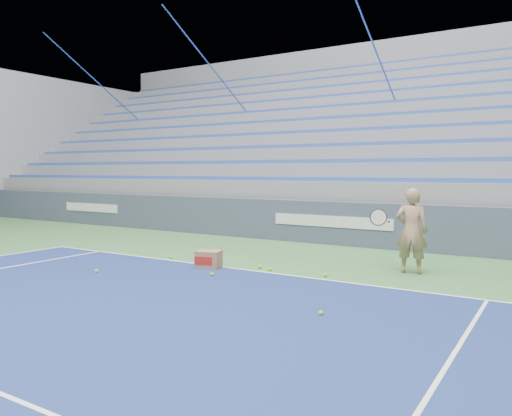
{
  "coord_description": "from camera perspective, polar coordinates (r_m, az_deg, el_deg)",
  "views": [
    {
      "loc": [
        5.02,
        4.09,
        1.89
      ],
      "look_at": [
        -0.15,
        12.38,
        1.15
      ],
      "focal_mm": 35.0,
      "sensor_mm": 36.0,
      "label": 1
    }
  ],
  "objects": [
    {
      "name": "tennis_ball_2",
      "position": [
        6.68,
        7.42,
        -11.83
      ],
      "size": [
        0.07,
        0.07,
        0.07
      ],
      "primitive_type": "sphere",
      "color": "#A0D12A",
      "rests_on": "ground"
    },
    {
      "name": "tennis_ball_1",
      "position": [
        9.43,
        1.66,
        -7.02
      ],
      "size": [
        0.07,
        0.07,
        0.07
      ],
      "primitive_type": "sphere",
      "color": "#A0D12A",
      "rests_on": "ground"
    },
    {
      "name": "tennis_ball_4",
      "position": [
        9.68,
        0.46,
        -6.72
      ],
      "size": [
        0.07,
        0.07,
        0.07
      ],
      "primitive_type": "sphere",
      "color": "#A0D12A",
      "rests_on": "ground"
    },
    {
      "name": "tennis_ball_3",
      "position": [
        9.01,
        -5.06,
        -7.56
      ],
      "size": [
        0.07,
        0.07,
        0.07
      ],
      "primitive_type": "sphere",
      "color": "#A0D12A",
      "rests_on": "ground"
    },
    {
      "name": "sponsor_barrier",
      "position": [
        12.88,
        8.84,
        -1.69
      ],
      "size": [
        30.0,
        0.32,
        1.1
      ],
      "color": "#3D465E",
      "rests_on": "ground"
    },
    {
      "name": "tennis_ball_6",
      "position": [
        9.0,
        7.95,
        -7.61
      ],
      "size": [
        0.07,
        0.07,
        0.07
      ],
      "primitive_type": "sphere",
      "color": "#A0D12A",
      "rests_on": "ground"
    },
    {
      "name": "tennis_ball_0",
      "position": [
        10.91,
        -9.72,
        -5.52
      ],
      "size": [
        0.07,
        0.07,
        0.07
      ],
      "primitive_type": "sphere",
      "color": "#A0D12A",
      "rests_on": "ground"
    },
    {
      "name": "bleachers",
      "position": [
        18.22,
        16.01,
        5.62
      ],
      "size": [
        31.0,
        9.15,
        7.3
      ],
      "color": "gray",
      "rests_on": "ground"
    },
    {
      "name": "tennis_player",
      "position": [
        9.57,
        17.3,
        -2.48
      ],
      "size": [
        0.92,
        0.85,
        1.57
      ],
      "color": "tan",
      "rests_on": "ground"
    },
    {
      "name": "tennis_ball_5",
      "position": [
        9.7,
        -17.78,
        -6.9
      ],
      "size": [
        0.07,
        0.07,
        0.07
      ],
      "primitive_type": "sphere",
      "color": "#A0D12A",
      "rests_on": "ground"
    },
    {
      "name": "ball_box",
      "position": [
        9.73,
        -5.42,
        -5.87
      ],
      "size": [
        0.53,
        0.46,
        0.34
      ],
      "color": "olive",
      "rests_on": "ground"
    }
  ]
}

